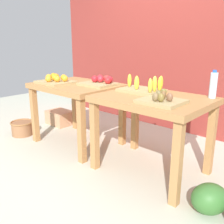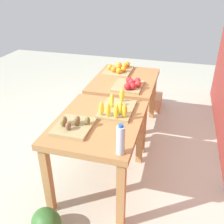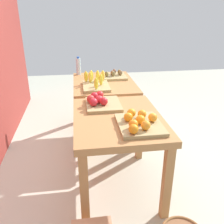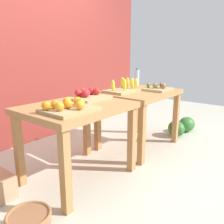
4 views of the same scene
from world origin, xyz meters
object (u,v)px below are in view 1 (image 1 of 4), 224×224
display_table_right (153,108)px  kiwi_bin (162,100)px  display_table_left (77,93)px  orange_bin (56,80)px  cardboard_produce_box (60,117)px  wicker_basket (22,128)px  apple_bin (100,82)px  water_bottle (213,85)px  banana_crate (144,88)px

display_table_right → kiwi_bin: kiwi_bin is taller
display_table_left → orange_bin: 0.31m
display_table_right → cardboard_produce_box: size_ratio=2.60×
display_table_left → wicker_basket: (-0.81, -0.35, -0.56)m
cardboard_produce_box → apple_bin: bearing=-9.0°
water_bottle → orange_bin: bearing=-165.5°
orange_bin → apple_bin: size_ratio=1.12×
apple_bin → banana_crate: (0.64, -0.00, 0.00)m
orange_bin → banana_crate: 1.18m
kiwi_bin → display_table_right: bearing=138.6°
kiwi_bin → wicker_basket: (-2.12, -0.18, -0.70)m
orange_bin → wicker_basket: size_ratio=1.42×
orange_bin → wicker_basket: (-0.58, -0.21, -0.71)m
display_table_left → water_bottle: (1.55, 0.32, 0.24)m
display_table_right → apple_bin: 0.86m
kiwi_bin → cardboard_produce_box: 2.27m
orange_bin → kiwi_bin: 1.54m
banana_crate → wicker_basket: bearing=-164.7°
wicker_basket → cardboard_produce_box: (0.01, 0.65, 0.00)m
display_table_right → apple_bin: (-0.83, 0.13, 0.15)m
display_table_right → banana_crate: size_ratio=2.36×
kiwi_bin → wicker_basket: 2.24m
kiwi_bin → cardboard_produce_box: size_ratio=0.90×
display_table_left → water_bottle: bearing=11.7°
display_table_left → cardboard_produce_box: display_table_left is taller
water_bottle → wicker_basket: (-2.36, -0.67, -0.80)m
display_table_right → orange_bin: size_ratio=2.33×
apple_bin → banana_crate: bearing=-0.3°
water_bottle → banana_crate: bearing=-162.7°
kiwi_bin → apple_bin: bearing=163.8°
banana_crate → kiwi_bin: banana_crate is taller
kiwi_bin → water_bottle: size_ratio=1.39×
display_table_right → water_bottle: 0.59m
apple_bin → banana_crate: size_ratio=0.91×
wicker_basket → orange_bin: bearing=19.8°
water_bottle → wicker_basket: bearing=-164.1°
wicker_basket → water_bottle: bearing=15.9°
apple_bin → water_bottle: 1.28m
cardboard_produce_box → banana_crate: bearing=-5.8°
cardboard_produce_box → water_bottle: bearing=0.5°
banana_crate → display_table_right: bearing=-32.2°
apple_bin → kiwi_bin: (1.02, -0.30, -0.01)m
water_bottle → apple_bin: bearing=-171.3°
banana_crate → apple_bin: bearing=179.7°
display_table_left → kiwi_bin: size_ratio=2.89×
display_table_left → orange_bin: size_ratio=2.33×
apple_bin → kiwi_bin: size_ratio=1.11×
wicker_basket → display_table_left: bearing=23.5°
display_table_right → banana_crate: (-0.20, 0.12, 0.16)m
display_table_left → banana_crate: size_ratio=2.36×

